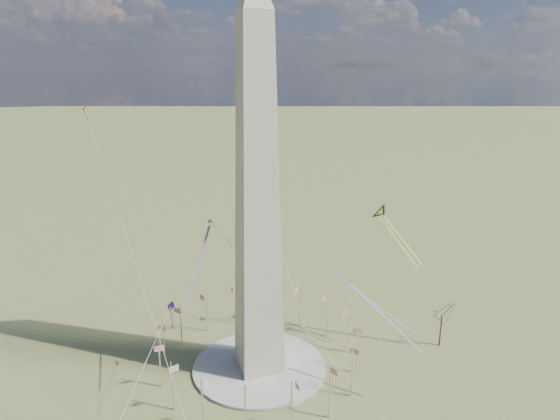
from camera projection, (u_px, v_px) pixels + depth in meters
name	position (u px, v px, depth m)	size (l,w,h in m)	color
ground	(259.00, 368.00, 135.36)	(2000.00, 2000.00, 0.00)	#5E6532
plaza	(259.00, 367.00, 135.25)	(36.00, 36.00, 0.80)	#9F9D92
washington_monument	(257.00, 197.00, 121.98)	(15.56, 15.56, 100.00)	#AEA292
flagpole_ring	(259.00, 344.00, 133.33)	(54.40, 54.40, 13.00)	silver
tree_near	(442.00, 313.00, 143.49)	(8.50, 8.50, 14.88)	#45312A
kite_delta_black	(383.00, 216.00, 143.03)	(9.28, 17.87, 14.56)	black
kite_diamond_purple	(171.00, 309.00, 127.78)	(1.75, 2.70, 8.21)	#391A76
kite_streamer_left	(375.00, 307.00, 121.44)	(12.39, 17.02, 13.68)	#FB4F27
kite_streamer_mid	(202.00, 249.00, 120.62)	(10.28, 17.93, 13.51)	#FB4F27
kite_streamer_right	(363.00, 294.00, 148.00)	(20.10, 15.88, 16.66)	#FB4F27
kite_small_red	(85.00, 109.00, 142.78)	(1.48, 2.12, 4.42)	red
kite_small_white	(246.00, 133.00, 166.67)	(1.56, 1.98, 5.16)	silver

